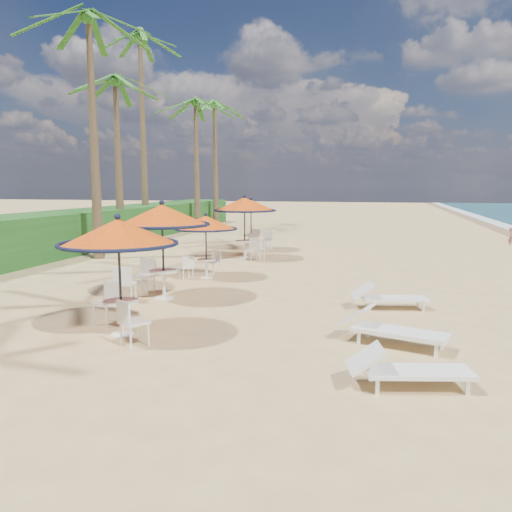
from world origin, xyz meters
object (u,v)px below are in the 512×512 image
(station_3, at_px, (246,210))
(lounger_near, at_px, (405,368))
(station_0, at_px, (118,243))
(lounger_mid, at_px, (389,328))
(station_2, at_px, (205,228))
(station_4, at_px, (253,212))
(lounger_far, at_px, (387,297))
(station_1, at_px, (159,224))

(station_3, relative_size, lounger_near, 1.36)
(station_0, relative_size, lounger_near, 1.28)
(lounger_mid, bearing_deg, lounger_near, -66.82)
(station_2, bearing_deg, station_0, -85.84)
(station_3, bearing_deg, station_2, -92.45)
(station_0, xyz_separation_m, station_3, (-0.28, 10.69, 0.12))
(lounger_mid, bearing_deg, station_4, 132.34)
(station_0, distance_m, station_2, 6.36)
(station_3, xyz_separation_m, station_4, (-0.40, 2.76, -0.22))
(station_2, height_order, lounger_far, station_2)
(lounger_near, bearing_deg, station_2, 114.60)
(station_1, bearing_deg, station_4, 90.23)
(station_1, relative_size, lounger_near, 1.36)
(station_4, bearing_deg, lounger_near, -67.66)
(station_4, relative_size, lounger_far, 1.27)
(station_2, xyz_separation_m, lounger_far, (5.68, -2.83, -1.31))
(station_1, xyz_separation_m, lounger_far, (5.85, 0.26, -1.69))
(station_1, bearing_deg, lounger_far, 2.57)
(station_0, relative_size, lounger_mid, 1.17)
(station_0, height_order, lounger_far, station_0)
(station_2, height_order, station_4, station_4)
(station_2, bearing_deg, lounger_far, -26.51)
(station_1, xyz_separation_m, lounger_near, (6.06, -4.64, -1.69))
(station_0, distance_m, lounger_far, 6.48)
(station_0, height_order, station_3, station_3)
(station_0, distance_m, lounger_near, 5.82)
(station_2, relative_size, station_4, 0.88)
(station_2, distance_m, station_3, 4.38)
(station_1, bearing_deg, lounger_near, -37.42)
(station_2, relative_size, lounger_far, 1.12)
(station_3, relative_size, station_4, 1.08)
(station_3, bearing_deg, station_4, 98.15)
(lounger_far, bearing_deg, station_2, 139.87)
(lounger_mid, height_order, lounger_far, lounger_mid)
(station_0, xyz_separation_m, lounger_near, (5.43, -1.39, -1.57))
(station_0, xyz_separation_m, station_4, (-0.67, 13.45, -0.09))
(lounger_near, bearing_deg, station_3, 102.56)
(station_2, distance_m, lounger_near, 9.81)
(station_1, xyz_separation_m, station_4, (-0.04, 10.21, -0.21))
(station_0, bearing_deg, lounger_far, 33.89)
(station_0, bearing_deg, lounger_near, -14.39)
(station_4, xyz_separation_m, lounger_far, (5.89, -9.95, -1.48))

